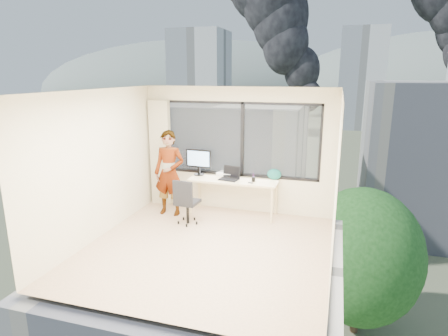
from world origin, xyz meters
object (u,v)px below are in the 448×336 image
at_px(monitor, 199,162).
at_px(laptop, 229,174).
at_px(game_console, 226,174).
at_px(handbag, 274,174).
at_px(desk, 233,197).
at_px(chair, 187,201).
at_px(person, 169,173).

bearing_deg(monitor, laptop, -10.77).
distance_m(game_console, handbag, 1.02).
height_order(desk, handbag, handbag).
xyz_separation_m(chair, monitor, (-0.08, 0.87, 0.57)).
relative_size(chair, handbag, 3.21).
relative_size(game_console, laptop, 0.84).
bearing_deg(desk, chair, -134.33).
bearing_deg(chair, person, 148.74).
distance_m(laptop, handbag, 0.92).
relative_size(game_console, handbag, 1.16).
bearing_deg(person, chair, -36.65).
bearing_deg(game_console, monitor, -161.80).
height_order(desk, person, person).
xyz_separation_m(desk, monitor, (-0.80, 0.14, 0.65)).
bearing_deg(person, monitor, 45.33).
xyz_separation_m(chair, game_console, (0.50, 0.96, 0.33)).
bearing_deg(handbag, game_console, -179.32).
distance_m(monitor, laptop, 0.76).
height_order(desk, laptop, laptop).
height_order(laptop, handbag, laptop).
bearing_deg(desk, laptop, -148.20).
height_order(person, laptop, person).
xyz_separation_m(monitor, game_console, (0.58, 0.09, -0.24)).
distance_m(chair, person, 0.78).
xyz_separation_m(desk, game_console, (-0.22, 0.23, 0.42)).
relative_size(desk, chair, 1.94).
height_order(desk, monitor, monitor).
height_order(chair, handbag, handbag).
bearing_deg(game_console, handbag, 9.48).
relative_size(desk, person, 1.03).
relative_size(monitor, laptop, 1.40).
height_order(desk, chair, chair).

